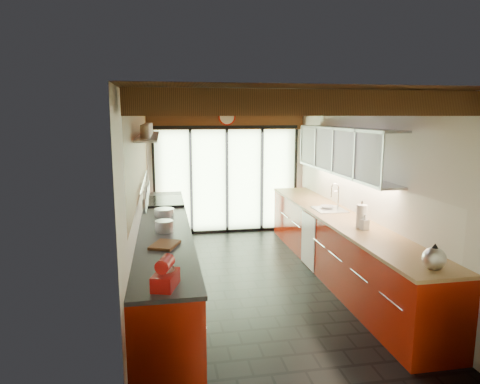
{
  "coord_description": "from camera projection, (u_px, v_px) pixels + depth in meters",
  "views": [
    {
      "loc": [
        -1.26,
        -5.77,
        2.37
      ],
      "look_at": [
        -0.14,
        0.4,
        1.25
      ],
      "focal_mm": 32.0,
      "sensor_mm": 36.0,
      "label": 1
    }
  ],
  "objects": [
    {
      "name": "pot_large",
      "position": [
        164.0,
        226.0,
        5.4
      ],
      "size": [
        0.27,
        0.27,
        0.15
      ],
      "primitive_type": "cylinder",
      "rotation": [
        0.0,
        0.0,
        0.19
      ],
      "color": "silver",
      "rests_on": "left_counter"
    },
    {
      "name": "cutting_board",
      "position": [
        165.0,
        245.0,
        4.82
      ],
      "size": [
        0.38,
        0.43,
        0.03
      ],
      "primitive_type": "cube",
      "rotation": [
        0.0,
        0.0,
        -0.38
      ],
      "color": "brown",
      "rests_on": "left_counter"
    },
    {
      "name": "kettle",
      "position": [
        434.0,
        257.0,
        4.09
      ],
      "size": [
        0.29,
        0.31,
        0.26
      ],
      "color": "silver",
      "rests_on": "right_counter"
    },
    {
      "name": "left_wall_fixtures",
      "position": [
        147.0,
        155.0,
        5.83
      ],
      "size": [
        0.28,
        2.6,
        0.96
      ],
      "color": "silver",
      "rests_on": "ground"
    },
    {
      "name": "ground",
      "position": [
        255.0,
        281.0,
        6.23
      ],
      "size": [
        5.5,
        5.5,
        0.0
      ],
      "primitive_type": "plane",
      "color": "black",
      "rests_on": "ground"
    },
    {
      "name": "room_shell",
      "position": [
        255.0,
        168.0,
        5.94
      ],
      "size": [
        5.5,
        5.5,
        5.5
      ],
      "color": "silver",
      "rests_on": "ground"
    },
    {
      "name": "glass_door",
      "position": [
        227.0,
        152.0,
        8.55
      ],
      "size": [
        2.95,
        0.1,
        2.9
      ],
      "color": "#C6EAAD",
      "rests_on": "ground"
    },
    {
      "name": "right_counter",
      "position": [
        338.0,
        246.0,
        6.37
      ],
      "size": [
        0.68,
        5.0,
        0.92
      ],
      "color": "#941807",
      "rests_on": "ground"
    },
    {
      "name": "soap_bottle",
      "position": [
        365.0,
        222.0,
        5.5
      ],
      "size": [
        0.11,
        0.11,
        0.21
      ],
      "primitive_type": "imported",
      "rotation": [
        0.0,
        0.0,
        0.19
      ],
      "color": "silver",
      "rests_on": "right_counter"
    },
    {
      "name": "range_stove",
      "position": [
        164.0,
        228.0,
        7.33
      ],
      "size": [
        0.66,
        0.9,
        0.97
      ],
      "color": "silver",
      "rests_on": "ground"
    },
    {
      "name": "bowl",
      "position": [
        327.0,
        207.0,
        6.75
      ],
      "size": [
        0.26,
        0.26,
        0.05
      ],
      "primitive_type": "imported",
      "rotation": [
        0.0,
        0.0,
        -0.27
      ],
      "color": "silver",
      "rests_on": "right_counter"
    },
    {
      "name": "pot_small",
      "position": [
        164.0,
        212.0,
        6.26
      ],
      "size": [
        0.37,
        0.37,
        0.11
      ],
      "primitive_type": "cylinder",
      "rotation": [
        0.0,
        0.0,
        0.38
      ],
      "color": "silver",
      "rests_on": "left_counter"
    },
    {
      "name": "upper_cabinets_right",
      "position": [
        344.0,
        151.0,
        6.45
      ],
      "size": [
        0.34,
        3.0,
        3.0
      ],
      "color": "silver",
      "rests_on": "ground"
    },
    {
      "name": "stand_mixer",
      "position": [
        165.0,
        275.0,
        3.66
      ],
      "size": [
        0.26,
        0.35,
        0.28
      ],
      "color": "#B6110E",
      "rests_on": "left_counter"
    },
    {
      "name": "paper_towel",
      "position": [
        361.0,
        217.0,
        5.58
      ],
      "size": [
        0.18,
        0.18,
        0.37
      ],
      "color": "white",
      "rests_on": "right_counter"
    },
    {
      "name": "sink_assembly",
      "position": [
        330.0,
        207.0,
        6.67
      ],
      "size": [
        0.45,
        0.52,
        0.43
      ],
      "color": "silver",
      "rests_on": "right_counter"
    },
    {
      "name": "left_counter",
      "position": [
        165.0,
        255.0,
        5.93
      ],
      "size": [
        0.68,
        5.0,
        0.92
      ],
      "color": "#941807",
      "rests_on": "ground"
    },
    {
      "name": "ceiling_beams",
      "position": [
        250.0,
        109.0,
        6.16
      ],
      "size": [
        3.14,
        5.06,
        4.9
      ],
      "color": "#593316",
      "rests_on": "ground"
    }
  ]
}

